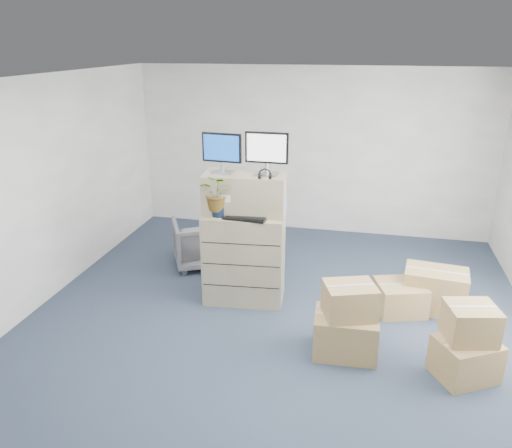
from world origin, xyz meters
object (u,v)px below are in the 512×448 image
object	(u,v)px
monitor_left	(222,151)
office_chair	(200,240)
filing_cabinet_lower	(244,257)
water_bottle	(253,200)
keyboard	(245,218)
monitor_right	(267,151)
potted_plant	(218,197)

from	to	relation	value
monitor_left	office_chair	size ratio (longest dim) A/B	0.64
filing_cabinet_lower	water_bottle	xyz separation A→B (m)	(0.09, 0.09, 0.74)
monitor_left	keyboard	size ratio (longest dim) A/B	0.92
water_bottle	filing_cabinet_lower	bearing A→B (deg)	-134.64
keyboard	office_chair	bearing A→B (deg)	137.76
filing_cabinet_lower	monitor_left	xyz separation A→B (m)	(-0.28, 0.03, 1.35)
keyboard	water_bottle	distance (m)	0.30
monitor_left	monitor_right	xyz separation A→B (m)	(0.54, 0.04, 0.01)
monitor_right	office_chair	bearing A→B (deg)	146.60
filing_cabinet_lower	monitor_left	size ratio (longest dim) A/B	2.35
filing_cabinet_lower	potted_plant	world-z (taller)	potted_plant
water_bottle	office_chair	xyz separation A→B (m)	(-0.98, 0.76, -0.93)
monitor_right	keyboard	bearing A→B (deg)	-131.26
office_chair	filing_cabinet_lower	bearing A→B (deg)	109.30
monitor_left	keyboard	xyz separation A→B (m)	(0.33, -0.20, -0.76)
filing_cabinet_lower	potted_plant	xyz separation A→B (m)	(-0.27, -0.18, 0.83)
monitor_right	office_chair	size ratio (longest dim) A/B	0.67
filing_cabinet_lower	potted_plant	bearing A→B (deg)	-151.96
keyboard	potted_plant	distance (m)	0.40
keyboard	potted_plant	bearing A→B (deg)	-173.43
monitor_left	monitor_right	bearing A→B (deg)	8.50
monitor_right	office_chair	world-z (taller)	monitor_right
keyboard	office_chair	distance (m)	1.60
monitor_left	potted_plant	distance (m)	0.56
monitor_right	potted_plant	xyz separation A→B (m)	(-0.54, -0.24, -0.54)
filing_cabinet_lower	office_chair	world-z (taller)	filing_cabinet_lower
monitor_left	potted_plant	world-z (taller)	monitor_left
office_chair	potted_plant	bearing A→B (deg)	94.09
filing_cabinet_lower	office_chair	bearing A→B (deg)	130.93
monitor_right	keyboard	world-z (taller)	monitor_right
monitor_right	potted_plant	bearing A→B (deg)	-154.65
monitor_left	monitor_right	size ratio (longest dim) A/B	0.95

